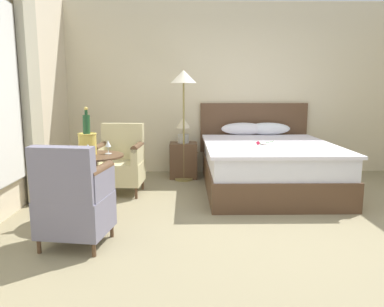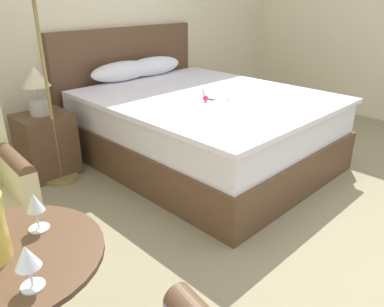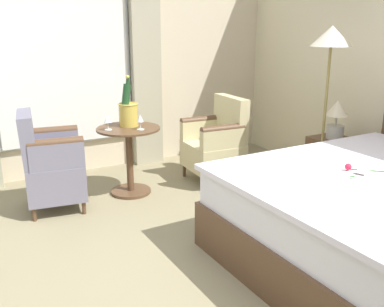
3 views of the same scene
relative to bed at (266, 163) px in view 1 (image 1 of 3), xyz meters
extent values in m
plane|color=gray|center=(-0.29, -1.56, -0.36)|extent=(7.09, 7.09, 0.00)
cube|color=beige|center=(-0.29, 1.16, 1.04)|extent=(5.71, 0.12, 2.79)
cube|color=#B0A98E|center=(-2.99, -0.61, 0.91)|extent=(0.10, 0.36, 2.53)
cube|color=brown|center=(0.00, -0.07, -0.18)|extent=(1.70, 2.20, 0.36)
cube|color=white|center=(0.00, -0.07, 0.13)|extent=(1.65, 2.13, 0.26)
cube|color=white|center=(0.00, -0.13, 0.28)|extent=(1.73, 2.07, 0.04)
cube|color=brown|center=(0.00, 1.07, 0.40)|extent=(1.78, 0.08, 0.81)
ellipsoid|color=white|center=(-0.20, 0.87, 0.40)|extent=(0.72, 0.25, 0.21)
ellipsoid|color=white|center=(0.20, 0.87, 0.40)|extent=(0.72, 0.25, 0.21)
cylinder|color=#2D6628|center=(-0.04, -0.13, 0.32)|extent=(0.29, 0.31, 0.01)
sphere|color=#DB2342|center=(-0.18, -0.28, 0.33)|extent=(0.05, 0.05, 0.05)
ellipsoid|color=#33702D|center=(-0.04, -0.40, 0.32)|extent=(0.03, 0.05, 0.01)
cube|color=white|center=(-0.09, -0.24, 0.32)|extent=(0.11, 0.13, 0.00)
cube|color=brown|center=(-1.17, 0.68, -0.08)|extent=(0.43, 0.39, 0.56)
sphere|color=olive|center=(-0.95, 0.68, 0.04)|extent=(0.02, 0.02, 0.02)
cylinder|color=#B1B0A8|center=(-1.17, 0.68, 0.27)|extent=(0.18, 0.18, 0.14)
cylinder|color=#B7B2A8|center=(-1.17, 0.68, 0.39)|extent=(0.02, 0.02, 0.10)
cone|color=beige|center=(-1.17, 0.68, 0.52)|extent=(0.23, 0.23, 0.16)
cylinder|color=olive|center=(-1.17, 0.50, -0.34)|extent=(0.28, 0.28, 0.03)
cylinder|color=olive|center=(-1.17, 0.50, 0.40)|extent=(0.03, 0.03, 1.45)
cone|color=#EFE5C6|center=(-1.17, 0.50, 1.22)|extent=(0.39, 0.39, 0.19)
cylinder|color=brown|center=(-2.13, -1.20, -0.34)|extent=(0.41, 0.41, 0.03)
cylinder|color=brown|center=(-2.13, -1.20, -0.02)|extent=(0.07, 0.07, 0.67)
cylinder|color=brown|center=(-2.13, -1.20, 0.33)|extent=(0.64, 0.64, 0.02)
cylinder|color=gold|center=(-2.20, -1.16, 0.45)|extent=(0.19, 0.19, 0.22)
torus|color=gold|center=(-2.20, -1.16, 0.56)|extent=(0.20, 0.20, 0.02)
cylinder|color=white|center=(-2.20, -1.16, 0.54)|extent=(0.17, 0.17, 0.03)
cylinder|color=#1E4723|center=(-2.19, -1.19, 0.61)|extent=(0.08, 0.12, 0.31)
cylinder|color=#193D1E|center=(-2.20, -1.16, 0.80)|extent=(0.03, 0.04, 0.08)
sphere|color=gold|center=(-2.20, -1.16, 0.83)|extent=(0.04, 0.04, 0.04)
cylinder|color=white|center=(-2.13, -1.41, 0.34)|extent=(0.07, 0.07, 0.01)
cylinder|color=white|center=(-2.13, -1.41, 0.38)|extent=(0.01, 0.01, 0.07)
cone|color=white|center=(-2.13, -1.41, 0.45)|extent=(0.08, 0.08, 0.07)
cylinder|color=white|center=(-1.98, -1.13, 0.34)|extent=(0.08, 0.08, 0.01)
cylinder|color=white|center=(-1.98, -1.13, 0.38)|extent=(0.01, 0.01, 0.07)
cone|color=white|center=(-1.98, -1.13, 0.45)|extent=(0.07, 0.07, 0.07)
cylinder|color=brown|center=(-2.29, -0.47, -0.28)|extent=(0.04, 0.04, 0.15)
cylinder|color=brown|center=(-1.78, -0.51, -0.28)|extent=(0.04, 0.04, 0.15)
cylinder|color=brown|center=(-2.26, -0.02, -0.28)|extent=(0.04, 0.04, 0.15)
cylinder|color=brown|center=(-1.74, -0.05, -0.28)|extent=(0.04, 0.04, 0.15)
cube|color=#CBBE8B|center=(-2.02, -0.26, -0.06)|extent=(0.63, 0.58, 0.29)
cube|color=#CBBE8B|center=(-2.00, -0.05, 0.33)|extent=(0.58, 0.17, 0.50)
cube|color=#CBBE8B|center=(-2.27, -0.27, 0.18)|extent=(0.12, 0.50, 0.21)
cylinder|color=brown|center=(-2.27, -0.27, 0.29)|extent=(0.12, 0.50, 0.09)
cube|color=#CBBE8B|center=(-1.77, -0.30, 0.18)|extent=(0.12, 0.50, 0.21)
cylinder|color=brown|center=(-1.77, -0.30, 0.29)|extent=(0.12, 0.50, 0.09)
cylinder|color=brown|center=(-1.84, -1.77, -0.29)|extent=(0.04, 0.04, 0.12)
cylinder|color=brown|center=(-2.33, -1.70, -0.29)|extent=(0.04, 0.04, 0.12)
cylinder|color=brown|center=(-1.91, -2.20, -0.29)|extent=(0.04, 0.04, 0.12)
cylinder|color=brown|center=(-2.40, -2.12, -0.29)|extent=(0.04, 0.04, 0.12)
cube|color=slate|center=(-2.12, -1.95, -0.07)|extent=(0.65, 0.59, 0.33)
cube|color=slate|center=(-2.15, -2.15, 0.34)|extent=(0.56, 0.22, 0.48)
cube|color=slate|center=(-1.88, -1.97, 0.22)|extent=(0.16, 0.48, 0.24)
cylinder|color=brown|center=(-1.88, -1.97, 0.34)|extent=(0.16, 0.48, 0.09)
cube|color=slate|center=(-2.35, -1.89, 0.22)|extent=(0.16, 0.48, 0.24)
cylinder|color=brown|center=(-2.35, -1.89, 0.34)|extent=(0.16, 0.48, 0.09)
camera|label=1|loc=(-1.14, -5.17, 1.03)|focal=35.00mm
camera|label=2|loc=(-2.40, -2.36, 1.15)|focal=35.00mm
camera|label=3|loc=(1.81, -2.71, 1.30)|focal=40.00mm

